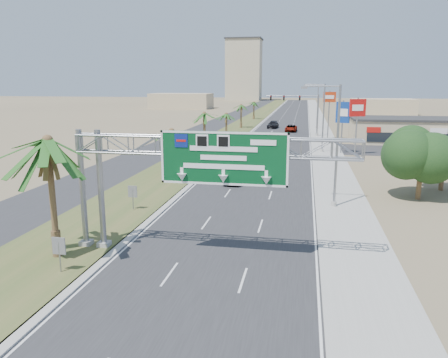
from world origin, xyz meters
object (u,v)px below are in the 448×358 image
store_building (405,131)px  pole_sign_red_near (357,111)px  palm_near (48,141)px  signal_mast (307,111)px  pole_sign_blue (343,115)px  sign_gantry (198,155)px  car_left_lane (235,175)px  car_right_lane (291,128)px  pole_sign_red_far (329,101)px  car_far (273,125)px  car_mid_lane (282,140)px

store_building → pole_sign_red_near: size_ratio=2.21×
palm_near → pole_sign_red_near: size_ratio=1.02×
signal_mast → pole_sign_blue: signal_mast is taller
signal_mast → pole_sign_blue: 21.32m
signal_mast → sign_gantry: bearing=-95.7°
sign_gantry → signal_mast: 62.37m
sign_gantry → signal_mast: (6.23, 62.05, -1.21)m
palm_near → car_left_lane: (7.20, 21.54, -6.13)m
car_right_lane → pole_sign_red_near: size_ratio=0.63×
pole_sign_red_far → car_right_lane: bearing=118.8°
car_left_lane → pole_sign_red_far: 39.55m
car_far → pole_sign_red_near: bearing=-63.9°
pole_sign_blue → pole_sign_red_near: bearing=-40.9°
sign_gantry → store_building: (23.06, 56.07, -4.06)m
car_right_lane → pole_sign_red_near: pole_sign_red_near is taller
palm_near → store_building: bearing=61.7°
car_left_lane → pole_sign_red_far: (11.00, 37.49, 6.15)m
car_mid_lane → pole_sign_blue: 14.12m
car_mid_lane → pole_sign_red_near: size_ratio=0.48×
car_mid_lane → car_right_lane: size_ratio=0.77×
car_far → pole_sign_blue: (12.50, -35.20, 4.91)m
store_building → pole_sign_red_near: 19.62m
car_far → palm_near: bearing=-90.2°
car_left_lane → pole_sign_red_near: size_ratio=0.57×
car_far → store_building: bearing=-35.3°
sign_gantry → car_right_lane: size_ratio=3.29×
sign_gantry → pole_sign_red_near: (13.06, 39.76, 0.28)m
palm_near → signal_mast: 65.60m
sign_gantry → palm_near: bearing=-166.7°
car_left_lane → pole_sign_red_near: (14.00, 20.14, 5.54)m
pole_sign_blue → car_left_lane: bearing=-119.3°
car_right_lane → car_far: (-4.33, 6.71, 0.06)m
signal_mast → car_right_lane: (-3.17, 7.79, -4.14)m
store_building → pole_sign_red_near: pole_sign_red_near is taller
palm_near → car_right_lane: 72.89m
sign_gantry → pole_sign_red_near: pole_sign_red_near is taller
signal_mast → car_right_lane: bearing=112.2°
pole_sign_red_near → car_right_lane: bearing=108.4°
store_building → car_mid_lane: 21.56m
car_left_lane → sign_gantry: bearing=-83.8°
car_right_lane → car_far: 7.99m
pole_sign_blue → pole_sign_red_far: bearing=94.3°
pole_sign_red_far → pole_sign_blue: bearing=-85.7°
sign_gantry → pole_sign_red_far: 57.99m
car_right_lane → signal_mast: bearing=-65.9°
pole_sign_red_near → pole_sign_blue: bearing=139.1°
car_far → pole_sign_red_far: bearing=-54.9°
signal_mast → car_left_lane: bearing=-99.6°
signal_mast → pole_sign_red_near: pole_sign_red_near is taller
sign_gantry → car_far: 76.73m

